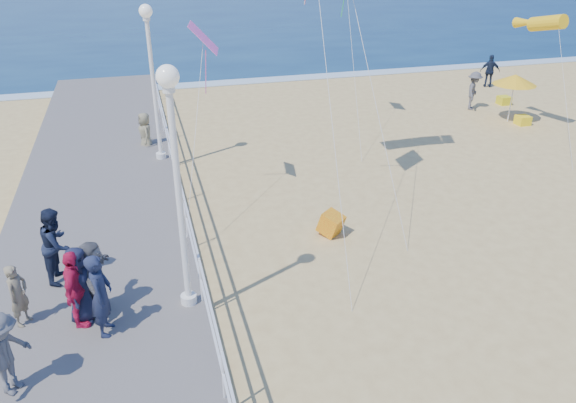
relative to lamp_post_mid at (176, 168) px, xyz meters
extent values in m
plane|color=#D9BA71|center=(5.35, 0.00, -3.66)|extent=(160.00, 160.00, 0.00)
cube|color=white|center=(5.35, 20.50, -3.63)|extent=(160.00, 1.20, 0.04)
cube|color=slate|center=(-2.15, 0.00, -3.46)|extent=(5.00, 44.00, 0.40)
cube|color=white|center=(0.30, 0.00, -2.21)|extent=(0.05, 42.00, 0.06)
cube|color=white|center=(0.30, 0.00, -2.71)|extent=(0.05, 42.00, 0.04)
cylinder|color=white|center=(0.00, 0.00, -3.16)|extent=(0.36, 0.36, 0.20)
cylinder|color=white|center=(0.00, 0.00, -0.81)|extent=(0.14, 0.14, 4.70)
sphere|color=white|center=(0.00, 0.00, 1.84)|extent=(0.44, 0.44, 0.44)
cylinder|color=white|center=(0.00, 9.00, -3.16)|extent=(0.36, 0.36, 0.20)
cylinder|color=white|center=(0.00, 9.00, -0.81)|extent=(0.14, 0.14, 4.70)
sphere|color=white|center=(0.00, 9.00, 1.84)|extent=(0.44, 0.44, 0.44)
imported|color=#1B223C|center=(-1.75, -0.55, -2.34)|extent=(0.54, 0.73, 1.84)
imported|color=#525357|center=(-3.36, -1.81, -2.42)|extent=(1.10, 1.25, 1.67)
imported|color=#C41846|center=(-2.28, -0.15, -2.38)|extent=(0.57, 1.08, 1.76)
imported|color=#161A32|center=(-2.19, 0.02, -2.40)|extent=(0.84, 0.99, 1.73)
imported|color=#56565B|center=(-1.92, 0.23, -2.40)|extent=(0.62, 1.63, 1.72)
imported|color=#7C7055|center=(-3.45, 0.21, -2.55)|extent=(0.54, 0.62, 1.42)
imported|color=#171F34|center=(-2.80, 1.80, -2.34)|extent=(0.87, 1.02, 1.85)
imported|color=#4E4E53|center=(14.89, 12.48, -2.76)|extent=(1.26, 1.33, 1.81)
imported|color=#182135|center=(18.03, 15.91, -2.79)|extent=(1.10, 0.83, 1.74)
imported|color=#7E7657|center=(-0.45, 10.59, -2.84)|extent=(0.63, 0.87, 1.65)
cube|color=#DC510C|center=(4.32, 2.71, -3.36)|extent=(0.88, 0.90, 0.74)
cylinder|color=white|center=(15.47, 10.39, -2.76)|extent=(0.05, 0.05, 1.80)
cone|color=yellow|center=(15.47, 10.39, -1.75)|extent=(1.90, 1.90, 0.45)
cube|color=yellow|center=(15.83, 9.83, -3.46)|extent=(0.55, 0.55, 0.40)
cube|color=yellow|center=(16.89, 12.79, -3.46)|extent=(0.55, 0.55, 0.40)
cylinder|color=yellow|center=(15.35, 8.91, 0.86)|extent=(1.01, 2.69, 1.08)
cube|color=#FF5DC8|center=(1.45, 6.12, 1.42)|extent=(0.98, 1.24, 0.83)
camera|label=1|loc=(-0.57, -10.49, 4.35)|focal=35.00mm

